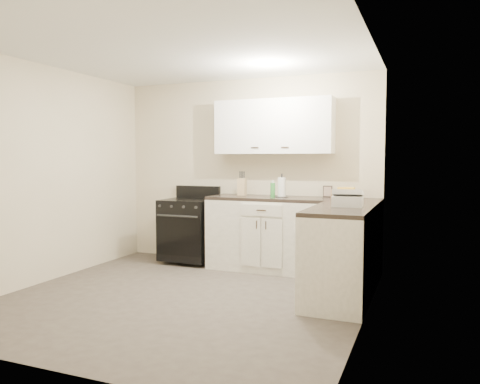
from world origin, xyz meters
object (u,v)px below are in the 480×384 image
at_px(knife_block, 242,187).
at_px(countertop_grill, 348,201).
at_px(stove, 188,229).
at_px(paper_towel, 282,187).
at_px(wicker_basket, 346,194).

distance_m(knife_block, countertop_grill, 1.81).
relative_size(stove, knife_block, 3.60).
xyz_separation_m(paper_towel, wicker_basket, (0.80, 0.06, -0.07)).
height_order(knife_block, countertop_grill, knife_block).
xyz_separation_m(knife_block, countertop_grill, (1.54, -0.95, -0.06)).
relative_size(knife_block, paper_towel, 0.92).
bearing_deg(wicker_basket, countertop_grill, -80.12).
bearing_deg(stove, wicker_basket, 2.60).
xyz_separation_m(stove, paper_towel, (1.32, 0.04, 0.60)).
relative_size(knife_block, countertop_grill, 0.76).
bearing_deg(wicker_basket, stove, -177.40).
height_order(paper_towel, wicker_basket, paper_towel).
distance_m(stove, paper_towel, 1.45).
xyz_separation_m(paper_towel, countertop_grill, (0.96, -0.86, -0.07)).
relative_size(stove, paper_towel, 3.31).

